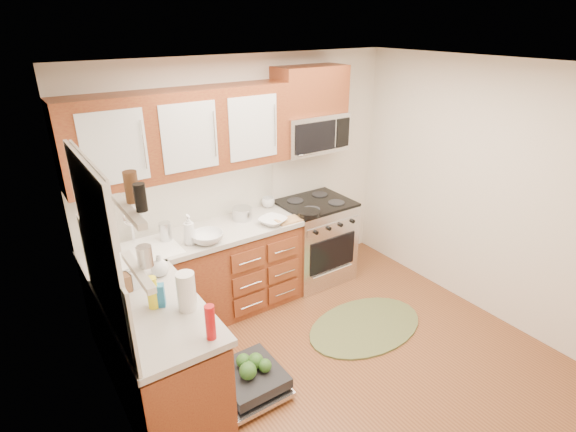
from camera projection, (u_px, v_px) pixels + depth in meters
floor at (351, 371)px, 3.89m from camera, size 3.50×3.50×0.00m
ceiling at (373, 70)px, 2.88m from camera, size 3.50×3.50×0.00m
wall_back at (247, 180)px, 4.71m from camera, size 3.50×0.04×2.50m
wall_left at (125, 324)px, 2.49m from camera, size 0.04×3.50×2.50m
wall_right at (496, 196)px, 4.28m from camera, size 0.04×3.50×2.50m
base_cabinet_back at (201, 280)px, 4.45m from camera, size 2.05×0.60×0.85m
base_cabinet_left at (162, 363)px, 3.38m from camera, size 0.60×1.25×0.85m
countertop_back at (197, 238)px, 4.25m from camera, size 2.07×0.64×0.05m
countertop_left at (156, 311)px, 3.19m from camera, size 0.64×1.27×0.05m
backsplash_back at (182, 198)px, 4.35m from camera, size 2.05×0.02×0.57m
backsplash_left at (105, 286)px, 2.91m from camera, size 0.02×1.25×0.57m
upper_cabinets at (182, 133)px, 3.96m from camera, size 2.05×0.35×0.75m
cabinet_over_mw at (310, 90)px, 4.57m from camera, size 0.76×0.35×0.47m
range at (315, 240)px, 5.13m from camera, size 0.76×0.64×0.95m
microwave at (311, 132)px, 4.73m from camera, size 0.76×0.38×0.40m
sink at (144, 263)px, 4.00m from camera, size 0.62×0.50×0.26m
dishwasher at (247, 382)px, 3.64m from camera, size 0.70×0.60×0.20m
window at (97, 241)px, 2.76m from camera, size 0.03×1.05×1.05m
window_blind at (92, 190)px, 2.64m from camera, size 0.02×0.96×0.40m
shelf_upper at (128, 211)px, 1.92m from camera, size 0.04×0.40×0.03m
shelf_lower at (138, 271)px, 2.04m from camera, size 0.04×0.40×0.03m
rug at (365, 326)px, 4.44m from camera, size 1.35×0.99×0.02m
skillet at (309, 213)px, 4.60m from camera, size 0.28×0.28×0.04m
stock_pot at (242, 213)px, 4.56m from camera, size 0.25×0.25×0.12m
cutting_board at (289, 220)px, 4.53m from camera, size 0.26×0.17×0.02m
canister at (165, 232)px, 4.11m from camera, size 0.15×0.15×0.18m
paper_towel_roll at (186, 291)px, 3.11m from camera, size 0.17×0.17×0.28m
mustard_bottle at (152, 293)px, 3.14m from camera, size 0.09×0.09×0.24m
red_bottle at (210, 322)px, 2.83m from camera, size 0.07×0.07×0.24m
wooden_box at (121, 284)px, 3.33m from camera, size 0.14×0.11×0.13m
blue_carton at (157, 296)px, 3.16m from camera, size 0.12×0.10×0.17m
bowl_a at (273, 221)px, 4.46m from camera, size 0.33×0.33×0.06m
bowl_b at (207, 238)px, 4.09m from camera, size 0.32×0.32×0.09m
cup at (268, 202)px, 4.85m from camera, size 0.16×0.16×0.11m
soap_bottle_a at (189, 230)px, 4.02m from camera, size 0.12×0.12×0.29m
soap_bottle_b at (135, 274)px, 3.39m from camera, size 0.11×0.11×0.21m
soap_bottle_c at (159, 265)px, 3.55m from camera, size 0.19×0.19×0.18m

